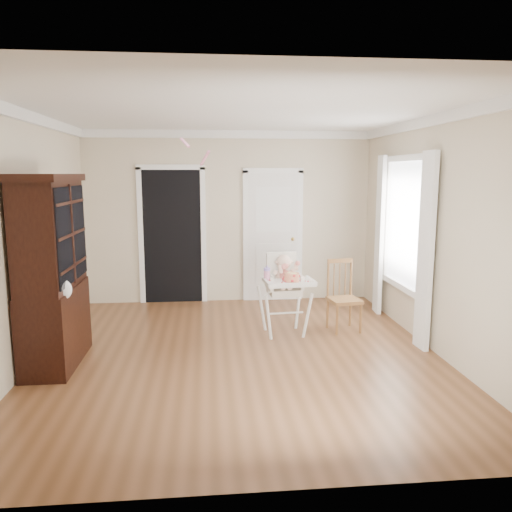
{
  "coord_description": "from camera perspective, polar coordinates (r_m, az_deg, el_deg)",
  "views": [
    {
      "loc": [
        -0.35,
        -5.43,
        2.05
      ],
      "look_at": [
        0.24,
        0.6,
        1.04
      ],
      "focal_mm": 35.0,
      "sensor_mm": 36.0,
      "label": 1
    }
  ],
  "objects": [
    {
      "name": "dining_chair",
      "position": [
        6.66,
        9.96,
        -4.72
      ],
      "size": [
        0.43,
        0.43,
        0.93
      ],
      "rotation": [
        0.0,
        0.0,
        0.14
      ],
      "color": "brown",
      "rests_on": "floor"
    },
    {
      "name": "baby",
      "position": [
        6.34,
        3.23,
        -1.91
      ],
      "size": [
        0.31,
        0.23,
        0.45
      ],
      "rotation": [
        0.0,
        0.0,
        0.08
      ],
      "color": "beige",
      "rests_on": "high_chair"
    },
    {
      "name": "crown_molding",
      "position": [
        5.47,
        -2.0,
        15.67
      ],
      "size": [
        4.5,
        5.0,
        0.12
      ],
      "primitive_type": null,
      "color": "white",
      "rests_on": "ceiling"
    },
    {
      "name": "wall_right",
      "position": [
        6.05,
        19.86,
        2.27
      ],
      "size": [
        0.0,
        5.0,
        5.0
      ],
      "primitive_type": "plane",
      "rotation": [
        1.57,
        0.0,
        -1.57
      ],
      "color": "beige",
      "rests_on": "floor"
    },
    {
      "name": "high_chair",
      "position": [
        6.35,
        3.26,
        -3.22
      ],
      "size": [
        0.66,
        0.8,
        1.06
      ],
      "rotation": [
        0.0,
        0.0,
        0.08
      ],
      "color": "white",
      "rests_on": "floor"
    },
    {
      "name": "streamer",
      "position": [
        6.5,
        -8.14,
        12.72
      ],
      "size": [
        0.14,
        0.48,
        0.15
      ],
      "primitive_type": null,
      "rotation": [
        0.26,
        0.0,
        0.24
      ],
      "color": "pink",
      "rests_on": "ceiling"
    },
    {
      "name": "sippy_cup",
      "position": [
        6.15,
        1.26,
        -2.03
      ],
      "size": [
        0.08,
        0.08,
        0.2
      ],
      "rotation": [
        0.0,
        0.0,
        0.08
      ],
      "color": "pink",
      "rests_on": "high_chair"
    },
    {
      "name": "wall_back",
      "position": [
        7.96,
        -3.09,
        4.41
      ],
      "size": [
        4.5,
        0.0,
        4.5
      ],
      "primitive_type": "plane",
      "rotation": [
        1.57,
        0.0,
        0.0
      ],
      "color": "beige",
      "rests_on": "floor"
    },
    {
      "name": "window_right",
      "position": [
        6.76,
        16.39,
        2.6
      ],
      "size": [
        0.13,
        1.84,
        2.3
      ],
      "color": "white",
      "rests_on": "wall_right"
    },
    {
      "name": "ceiling",
      "position": [
        5.48,
        -2.01,
        16.29
      ],
      "size": [
        5.0,
        5.0,
        0.0
      ],
      "primitive_type": "plane",
      "rotation": [
        3.14,
        0.0,
        0.0
      ],
      "color": "white",
      "rests_on": "wall_back"
    },
    {
      "name": "doorway",
      "position": [
        7.98,
        -9.54,
        2.57
      ],
      "size": [
        1.06,
        0.05,
        2.22
      ],
      "color": "black",
      "rests_on": "wall_back"
    },
    {
      "name": "cake",
      "position": [
        6.1,
        4.1,
        -2.44
      ],
      "size": [
        0.24,
        0.24,
        0.11
      ],
      "color": "silver",
      "rests_on": "high_chair"
    },
    {
      "name": "floor",
      "position": [
        5.81,
        -1.85,
        -11.19
      ],
      "size": [
        5.0,
        5.0,
        0.0
      ],
      "primitive_type": "plane",
      "color": "brown",
      "rests_on": "ground"
    },
    {
      "name": "wall_left",
      "position": [
        5.79,
        -24.75,
        1.67
      ],
      "size": [
        0.0,
        5.0,
        5.0
      ],
      "primitive_type": "plane",
      "rotation": [
        1.57,
        0.0,
        1.57
      ],
      "color": "beige",
      "rests_on": "floor"
    },
    {
      "name": "china_cabinet",
      "position": [
        5.69,
        -22.25,
        -1.65
      ],
      "size": [
        0.54,
        1.21,
        2.04
      ],
      "color": "black",
      "rests_on": "floor"
    },
    {
      "name": "closet_door",
      "position": [
        8.04,
        1.94,
        2.13
      ],
      "size": [
        0.96,
        0.09,
        2.13
      ],
      "color": "white",
      "rests_on": "wall_back"
    }
  ]
}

